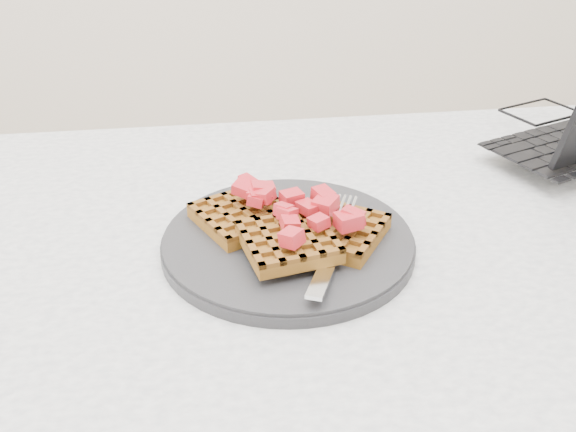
% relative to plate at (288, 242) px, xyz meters
% --- Properties ---
extents(table, '(1.20, 0.80, 0.75)m').
position_rel_plate_xyz_m(table, '(0.09, -0.03, -0.12)').
color(table, white).
rests_on(table, ground).
extents(plate, '(0.27, 0.27, 0.02)m').
position_rel_plate_xyz_m(plate, '(0.00, 0.00, 0.00)').
color(plate, '#252528').
rests_on(plate, table).
extents(waffles, '(0.22, 0.19, 0.03)m').
position_rel_plate_xyz_m(waffles, '(0.00, -0.00, 0.02)').
color(waffles, '#8F5C1E').
rests_on(waffles, plate).
extents(strawberry_pile, '(0.15, 0.15, 0.02)m').
position_rel_plate_xyz_m(strawberry_pile, '(-0.00, -0.00, 0.05)').
color(strawberry_pile, '#A90B18').
rests_on(strawberry_pile, waffles).
extents(fork, '(0.09, 0.18, 0.02)m').
position_rel_plate_xyz_m(fork, '(0.04, -0.04, 0.02)').
color(fork, silver).
rests_on(fork, plate).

